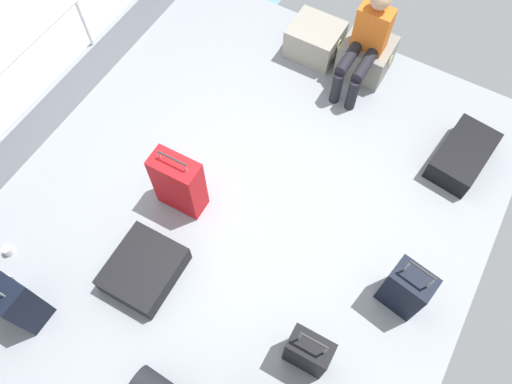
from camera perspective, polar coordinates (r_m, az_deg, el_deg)
name	(u,v)px	position (r m, az deg, el deg)	size (l,w,h in m)	color
ground_plane	(240,211)	(4.73, -1.81, -2.25)	(4.40, 5.20, 0.06)	gray
gunwale_port	(56,104)	(5.47, -22.10, 9.35)	(0.06, 5.20, 0.45)	gray
railing_port	(34,67)	(5.08, -24.25, 13.06)	(0.04, 4.20, 1.02)	silver
cargo_crate_0	(315,40)	(5.76, 6.82, 17.04)	(0.58, 0.49, 0.37)	gray
cargo_crate_1	(366,56)	(5.66, 12.58, 15.06)	(0.55, 0.48, 0.40)	gray
passenger_seated	(366,41)	(5.27, 12.58, 16.61)	(0.34, 0.66, 1.10)	orange
suitcase_1	(308,352)	(4.05, 6.06, -17.90)	(0.34, 0.21, 0.72)	black
suitcase_2	(144,269)	(4.47, -12.81, -8.70)	(0.57, 0.66, 0.22)	black
suitcase_3	(179,183)	(4.49, -8.90, 0.98)	(0.45, 0.24, 0.79)	red
suitcase_4	(462,155)	(5.26, 22.74, 3.91)	(0.52, 0.79, 0.25)	black
suitcase_5	(406,289)	(4.30, 16.91, -10.69)	(0.38, 0.29, 0.78)	black
suitcase_6	(11,299)	(4.51, -26.47, -11.01)	(0.44, 0.27, 0.78)	black
paper_cup	(8,251)	(5.02, -26.74, -6.06)	(0.08, 0.08, 0.10)	white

